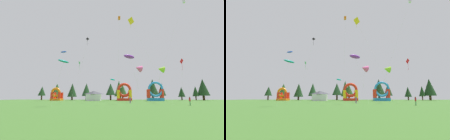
% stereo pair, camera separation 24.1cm
% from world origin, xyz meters
% --- Properties ---
extents(ground_plane, '(120.00, 120.00, 0.00)m').
position_xyz_m(ground_plane, '(0.00, 0.00, 0.00)').
color(ground_plane, '#3D6B28').
extents(kite_purple_parafoil, '(5.09, 4.81, 11.60)m').
position_xyz_m(kite_purple_parafoil, '(4.57, 2.03, 11.09)').
color(kite_purple_parafoil, purple).
rests_on(kite_purple_parafoil, ground_plane).
extents(kite_yellow_diamond, '(8.96, 2.21, 19.83)m').
position_xyz_m(kite_yellow_diamond, '(4.92, 0.16, 19.06)').
color(kite_yellow_diamond, yellow).
rests_on(kite_yellow_diamond, ground_plane).
extents(kite_pink_delta, '(3.09, 3.10, 12.30)m').
position_xyz_m(kite_pink_delta, '(8.57, 17.39, 11.01)').
color(kite_pink_delta, '#EA599E').
rests_on(kite_pink_delta, ground_plane).
extents(kite_blue_parafoil, '(6.20, 1.02, 20.39)m').
position_xyz_m(kite_blue_parafoil, '(-20.68, 27.56, 19.89)').
color(kite_blue_parafoil, blue).
rests_on(kite_blue_parafoil, ground_plane).
extents(kite_black_diamond, '(5.09, 3.57, 21.54)m').
position_xyz_m(kite_black_diamond, '(-8.58, 16.24, 20.72)').
color(kite_black_diamond, black).
rests_on(kite_black_diamond, ground_plane).
extents(kite_orange_box, '(1.06, 7.35, 26.14)m').
position_xyz_m(kite_orange_box, '(2.28, 10.84, 25.50)').
color(kite_orange_box, orange).
rests_on(kite_orange_box, ground_plane).
extents(kite_cyan_parafoil, '(3.61, 2.58, 8.79)m').
position_xyz_m(kite_cyan_parafoil, '(-0.34, 25.84, 8.18)').
color(kite_cyan_parafoil, '#19B7CC').
rests_on(kite_cyan_parafoil, ground_plane).
extents(kite_white_box, '(10.77, 3.58, 27.13)m').
position_xyz_m(kite_white_box, '(19.32, 4.26, 26.47)').
color(kite_white_box, white).
rests_on(kite_white_box, ground_plane).
extents(kite_teal_parafoil, '(2.32, 2.49, 8.58)m').
position_xyz_m(kite_teal_parafoil, '(-8.16, -6.57, 8.16)').
color(kite_teal_parafoil, '#0C7F7A').
rests_on(kite_teal_parafoil, ground_plane).
extents(kite_lime_delta, '(2.19, 5.09, 10.58)m').
position_xyz_m(kite_lime_delta, '(14.24, 10.86, 9.49)').
color(kite_lime_delta, '#8CD826').
rests_on(kite_lime_delta, ground_plane).
extents(kite_green_diamond, '(0.88, 3.25, 12.57)m').
position_xyz_m(kite_green_diamond, '(-10.22, 13.45, 11.99)').
color(kite_green_diamond, green).
rests_on(kite_green_diamond, ground_plane).
extents(kite_red_diamond, '(1.64, 2.82, 11.67)m').
position_xyz_m(kite_red_diamond, '(19.26, 7.95, 11.04)').
color(kite_red_diamond, red).
rests_on(kite_red_diamond, ground_plane).
extents(person_left_edge, '(0.40, 0.40, 1.78)m').
position_xyz_m(person_left_edge, '(4.90, 6.37, 1.06)').
color(person_left_edge, '#724C8C').
rests_on(person_left_edge, ground_plane).
extents(person_midfield, '(0.34, 0.34, 1.68)m').
position_xyz_m(person_midfield, '(15.77, -3.01, 1.00)').
color(person_midfield, '#33723F').
rests_on(person_midfield, ground_plane).
extents(inflatable_blue_arch, '(6.31, 3.73, 7.67)m').
position_xyz_m(inflatable_blue_arch, '(16.67, 30.15, 2.75)').
color(inflatable_blue_arch, '#268CD8').
rests_on(inflatable_blue_arch, ground_plane).
extents(inflatable_orange_dome, '(4.49, 4.40, 5.68)m').
position_xyz_m(inflatable_orange_dome, '(-25.54, 34.93, 2.07)').
color(inflatable_orange_dome, orange).
rests_on(inflatable_orange_dome, ground_plane).
extents(inflatable_yellow_castle, '(6.27, 4.91, 7.42)m').
position_xyz_m(inflatable_yellow_castle, '(4.29, 33.21, 2.71)').
color(inflatable_yellow_castle, red).
rests_on(inflatable_yellow_castle, ground_plane).
extents(festival_tent, '(5.86, 4.15, 4.05)m').
position_xyz_m(festival_tent, '(-8.39, 31.17, 2.03)').
color(festival_tent, silver).
rests_on(festival_tent, ground_plane).
extents(tree_row_0, '(3.66, 3.66, 6.82)m').
position_xyz_m(tree_row_0, '(-36.74, 44.14, 4.46)').
color(tree_row_0, '#4C331E').
rests_on(tree_row_0, ground_plane).
extents(tree_row_1, '(4.52, 4.52, 8.20)m').
position_xyz_m(tree_row_1, '(-29.36, 44.82, 5.30)').
color(tree_row_1, '#4C331E').
rests_on(tree_row_1, ground_plane).
extents(tree_row_2, '(4.69, 4.69, 8.27)m').
position_xyz_m(tree_row_2, '(-21.27, 44.08, 4.91)').
color(tree_row_2, '#4C331E').
rests_on(tree_row_2, ground_plane).
extents(tree_row_3, '(4.38, 4.38, 8.20)m').
position_xyz_m(tree_row_3, '(-13.87, 42.76, 5.06)').
color(tree_row_3, '#4C331E').
rests_on(tree_row_3, ground_plane).
extents(tree_row_4, '(4.70, 4.70, 8.25)m').
position_xyz_m(tree_row_4, '(-2.07, 44.18, 5.30)').
color(tree_row_4, '#4C331E').
rests_on(tree_row_4, ground_plane).
extents(tree_row_5, '(4.31, 4.31, 9.28)m').
position_xyz_m(tree_row_5, '(2.07, 41.72, 5.51)').
color(tree_row_5, '#4C331E').
rests_on(tree_row_5, ground_plane).
extents(tree_row_6, '(2.69, 2.69, 6.80)m').
position_xyz_m(tree_row_6, '(2.85, 44.81, 4.62)').
color(tree_row_6, '#4C331E').
rests_on(tree_row_6, ground_plane).
extents(tree_row_7, '(4.11, 4.11, 7.41)m').
position_xyz_m(tree_row_7, '(3.76, 40.18, 4.89)').
color(tree_row_7, '#4C331E').
rests_on(tree_row_7, ground_plane).
extents(tree_row_8, '(5.89, 5.89, 9.89)m').
position_xyz_m(tree_row_8, '(17.96, 41.31, 5.97)').
color(tree_row_8, '#4C331E').
rests_on(tree_row_8, ground_plane).
extents(tree_row_9, '(3.80, 3.80, 7.89)m').
position_xyz_m(tree_row_9, '(21.99, 40.46, 4.97)').
color(tree_row_9, '#4C331E').
rests_on(tree_row_9, ground_plane).
extents(tree_row_10, '(3.31, 3.31, 6.38)m').
position_xyz_m(tree_row_10, '(32.27, 43.82, 3.94)').
color(tree_row_10, '#4C331E').
rests_on(tree_row_10, ground_plane).
extents(tree_row_11, '(2.83, 2.83, 6.61)m').
position_xyz_m(tree_row_11, '(38.02, 41.89, 4.19)').
color(tree_row_11, '#4C331E').
rests_on(tree_row_11, ground_plane).
extents(tree_row_12, '(5.56, 5.56, 10.13)m').
position_xyz_m(tree_row_12, '(41.95, 42.61, 6.10)').
color(tree_row_12, '#4C331E').
rests_on(tree_row_12, ground_plane).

